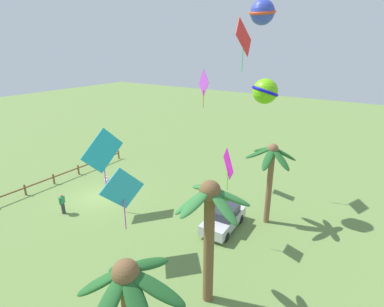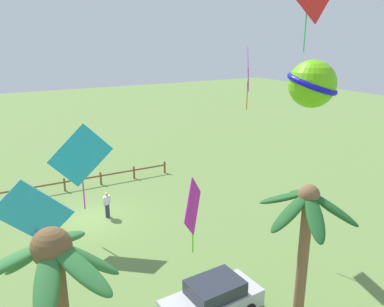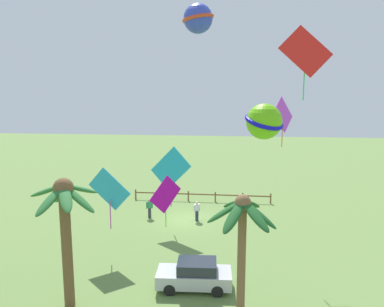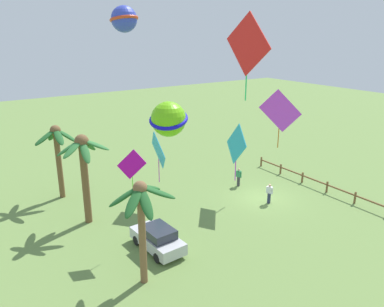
{
  "view_description": "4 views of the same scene",
  "coord_description": "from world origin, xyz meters",
  "px_view_note": "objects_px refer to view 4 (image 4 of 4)",
  "views": [
    {
      "loc": [
        14.04,
        18.66,
        11.69
      ],
      "look_at": [
        -1.24,
        8.41,
        5.11
      ],
      "focal_mm": 28.39,
      "sensor_mm": 36.0,
      "label": 1
    },
    {
      "loc": [
        4.99,
        21.21,
        10.46
      ],
      "look_at": [
        -2.51,
        7.73,
        5.76
      ],
      "focal_mm": 36.34,
      "sensor_mm": 36.0,
      "label": 2
    },
    {
      "loc": [
        -3.74,
        28.42,
        10.13
      ],
      "look_at": [
        -1.39,
        7.87,
        6.75
      ],
      "focal_mm": 34.38,
      "sensor_mm": 36.0,
      "label": 3
    },
    {
      "loc": [
        -19.82,
        20.18,
        12.71
      ],
      "look_at": [
        -3.12,
        8.9,
        6.21
      ],
      "focal_mm": 35.45,
      "sensor_mm": 36.0,
      "label": 4
    }
  ],
  "objects_px": {
    "kite_ball_5": "(169,119)",
    "palm_tree_2": "(57,144)",
    "kite_diamond_3": "(248,45)",
    "spectator_0": "(269,193)",
    "palm_tree_0": "(141,207)",
    "kite_diamond_4": "(280,112)",
    "kite_diamond_0": "(236,145)",
    "kite_ball_1": "(124,19)",
    "palm_tree_1": "(83,160)",
    "kite_diamond_2": "(132,165)",
    "spectator_1": "(239,177)",
    "kite_diamond_6": "(158,151)",
    "parked_car_0": "(158,238)"
  },
  "relations": [
    {
      "from": "kite_ball_5",
      "to": "palm_tree_2",
      "type": "bearing_deg",
      "value": 6.49
    },
    {
      "from": "kite_diamond_3",
      "to": "kite_ball_5",
      "type": "height_order",
      "value": "kite_diamond_3"
    },
    {
      "from": "spectator_0",
      "to": "palm_tree_0",
      "type": "bearing_deg",
      "value": 104.76
    },
    {
      "from": "spectator_0",
      "to": "kite_diamond_4",
      "type": "distance_m",
      "value": 11.39
    },
    {
      "from": "spectator_0",
      "to": "kite_diamond_0",
      "type": "distance_m",
      "value": 4.65
    },
    {
      "from": "kite_ball_1",
      "to": "kite_diamond_3",
      "type": "xyz_separation_m",
      "value": [
        -5.11,
        -3.34,
        -1.1
      ]
    },
    {
      "from": "palm_tree_2",
      "to": "kite_diamond_4",
      "type": "relative_size",
      "value": 1.95
    },
    {
      "from": "palm_tree_0",
      "to": "palm_tree_1",
      "type": "height_order",
      "value": "palm_tree_1"
    },
    {
      "from": "palm_tree_0",
      "to": "kite_diamond_2",
      "type": "relative_size",
      "value": 2.24
    },
    {
      "from": "spectator_0",
      "to": "kite_ball_5",
      "type": "distance_m",
      "value": 14.53
    },
    {
      "from": "palm_tree_1",
      "to": "palm_tree_2",
      "type": "height_order",
      "value": "palm_tree_1"
    },
    {
      "from": "spectator_1",
      "to": "kite_diamond_6",
      "type": "bearing_deg",
      "value": 84.22
    },
    {
      "from": "palm_tree_2",
      "to": "kite_diamond_4",
      "type": "bearing_deg",
      "value": -155.36
    },
    {
      "from": "spectator_0",
      "to": "kite_diamond_2",
      "type": "xyz_separation_m",
      "value": [
        0.41,
        11.2,
        4.44
      ]
    },
    {
      "from": "kite_ball_1",
      "to": "kite_diamond_6",
      "type": "bearing_deg",
      "value": -39.62
    },
    {
      "from": "kite_diamond_4",
      "to": "kite_ball_5",
      "type": "xyz_separation_m",
      "value": [
        1.55,
        5.66,
        0.03
      ]
    },
    {
      "from": "kite_diamond_2",
      "to": "palm_tree_2",
      "type": "bearing_deg",
      "value": 10.26
    },
    {
      "from": "palm_tree_1",
      "to": "kite_diamond_0",
      "type": "distance_m",
      "value": 11.08
    },
    {
      "from": "parked_car_0",
      "to": "palm_tree_2",
      "type": "bearing_deg",
      "value": 13.25
    },
    {
      "from": "kite_diamond_0",
      "to": "kite_diamond_3",
      "type": "height_order",
      "value": "kite_diamond_3"
    },
    {
      "from": "kite_diamond_6",
      "to": "kite_diamond_3",
      "type": "bearing_deg",
      "value": 171.89
    },
    {
      "from": "kite_diamond_0",
      "to": "spectator_0",
      "type": "bearing_deg",
      "value": -130.83
    },
    {
      "from": "kite_diamond_4",
      "to": "spectator_0",
      "type": "bearing_deg",
      "value": -44.68
    },
    {
      "from": "parked_car_0",
      "to": "kite_diamond_2",
      "type": "xyz_separation_m",
      "value": [
        1.35,
        0.85,
        4.5
      ]
    },
    {
      "from": "kite_diamond_2",
      "to": "kite_ball_5",
      "type": "bearing_deg",
      "value": 178.34
    },
    {
      "from": "palm_tree_2",
      "to": "kite_ball_1",
      "type": "bearing_deg",
      "value": -174.92
    },
    {
      "from": "palm_tree_1",
      "to": "kite_ball_1",
      "type": "relative_size",
      "value": 3.89
    },
    {
      "from": "parked_car_0",
      "to": "spectator_1",
      "type": "relative_size",
      "value": 2.51
    },
    {
      "from": "palm_tree_1",
      "to": "parked_car_0",
      "type": "bearing_deg",
      "value": -158.55
    },
    {
      "from": "palm_tree_0",
      "to": "kite_diamond_3",
      "type": "height_order",
      "value": "kite_diamond_3"
    },
    {
      "from": "kite_diamond_0",
      "to": "kite_diamond_6",
      "type": "bearing_deg",
      "value": 59.56
    },
    {
      "from": "kite_diamond_2",
      "to": "spectator_1",
      "type": "bearing_deg",
      "value": -72.86
    },
    {
      "from": "palm_tree_1",
      "to": "kite_ball_1",
      "type": "distance_m",
      "value": 10.65
    },
    {
      "from": "spectator_1",
      "to": "palm_tree_1",
      "type": "bearing_deg",
      "value": 85.87
    },
    {
      "from": "spectator_1",
      "to": "kite_diamond_2",
      "type": "bearing_deg",
      "value": 107.14
    },
    {
      "from": "palm_tree_1",
      "to": "kite_ball_1",
      "type": "bearing_deg",
      "value": -173.54
    },
    {
      "from": "spectator_1",
      "to": "kite_diamond_2",
      "type": "height_order",
      "value": "kite_diamond_2"
    },
    {
      "from": "palm_tree_2",
      "to": "kite_diamond_3",
      "type": "bearing_deg",
      "value": -165.23
    },
    {
      "from": "kite_diamond_6",
      "to": "spectator_0",
      "type": "bearing_deg",
      "value": -123.7
    },
    {
      "from": "spectator_1",
      "to": "kite_diamond_4",
      "type": "bearing_deg",
      "value": 148.34
    },
    {
      "from": "kite_diamond_4",
      "to": "palm_tree_0",
      "type": "bearing_deg",
      "value": 70.21
    },
    {
      "from": "palm_tree_0",
      "to": "kite_ball_1",
      "type": "xyz_separation_m",
      "value": [
        2.06,
        -0.53,
        8.93
      ]
    },
    {
      "from": "spectator_1",
      "to": "parked_car_0",
      "type": "bearing_deg",
      "value": 114.67
    },
    {
      "from": "spectator_1",
      "to": "kite_diamond_6",
      "type": "relative_size",
      "value": 0.4
    },
    {
      "from": "kite_diamond_2",
      "to": "kite_diamond_3",
      "type": "bearing_deg",
      "value": -159.05
    },
    {
      "from": "spectator_0",
      "to": "kite_diamond_2",
      "type": "distance_m",
      "value": 12.06
    },
    {
      "from": "kite_ball_1",
      "to": "kite_diamond_6",
      "type": "relative_size",
      "value": 0.41
    },
    {
      "from": "spectator_1",
      "to": "kite_diamond_0",
      "type": "xyz_separation_m",
      "value": [
        -2.21,
        2.32,
        3.81
      ]
    },
    {
      "from": "spectator_1",
      "to": "spectator_0",
      "type": "bearing_deg",
      "value": 175.66
    },
    {
      "from": "spectator_0",
      "to": "kite_ball_1",
      "type": "bearing_deg",
      "value": 95.89
    }
  ]
}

